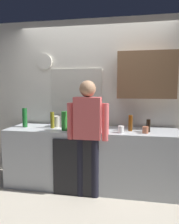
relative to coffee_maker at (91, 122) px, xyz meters
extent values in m
plane|color=beige|center=(-0.03, -0.11, -1.03)|extent=(8.00, 8.00, 0.00)
cube|color=#B2B7BC|center=(-0.03, 0.19, -0.59)|extent=(2.57, 0.64, 0.89)
cube|color=black|center=(-0.23, -0.14, -0.63)|extent=(0.56, 0.02, 0.80)
cube|color=silver|center=(-0.03, 0.62, 0.27)|extent=(4.17, 0.10, 2.60)
cube|color=beige|center=(-0.35, 0.56, 0.40)|extent=(0.86, 0.02, 0.76)
cube|color=#8CA5C6|center=(-0.35, 0.57, 0.40)|extent=(0.80, 0.02, 0.70)
cube|color=brown|center=(0.76, 0.41, 0.65)|extent=(0.84, 0.32, 0.68)
cylinder|color=silver|center=(-0.89, 0.55, 0.90)|extent=(0.26, 0.03, 0.26)
cube|color=black|center=(0.00, -0.03, -0.13)|extent=(0.20, 0.20, 0.03)
cube|color=black|center=(0.00, 0.03, 0.02)|extent=(0.18, 0.08, 0.28)
cylinder|color=black|center=(0.00, -0.06, -0.06)|extent=(0.11, 0.11, 0.11)
cylinder|color=black|center=(0.00, -0.03, 0.17)|extent=(0.17, 0.17, 0.03)
cylinder|color=olive|center=(-0.63, 0.18, -0.02)|extent=(0.06, 0.06, 0.25)
cylinder|color=#2D8C33|center=(-0.39, 0.04, -0.01)|extent=(0.09, 0.09, 0.28)
cylinder|color=brown|center=(0.54, 0.17, -0.03)|extent=(0.06, 0.06, 0.23)
cylinder|color=#195923|center=(-1.09, 0.18, 0.00)|extent=(0.07, 0.07, 0.30)
cylinder|color=black|center=(0.79, 0.14, -0.06)|extent=(0.06, 0.06, 0.18)
cylinder|color=#B26647|center=(0.75, 0.05, -0.10)|extent=(0.08, 0.08, 0.09)
cylinder|color=#3351B2|center=(0.00, 0.17, -0.10)|extent=(0.08, 0.08, 0.10)
cylinder|color=white|center=(0.41, 0.02, -0.10)|extent=(0.08, 0.08, 0.09)
cylinder|color=silver|center=(-0.59, 0.31, -0.06)|extent=(0.14, 0.14, 0.17)
cylinder|color=black|center=(-0.13, -0.11, -0.62)|extent=(0.12, 0.12, 0.82)
cylinder|color=black|center=(0.07, -0.11, -0.62)|extent=(0.12, 0.12, 0.82)
cube|color=#D85959|center=(-0.03, -0.11, 0.07)|extent=(0.36, 0.20, 0.56)
sphere|color=#A57A59|center=(-0.03, -0.11, 0.46)|extent=(0.22, 0.22, 0.22)
cylinder|color=#D85959|center=(-0.27, -0.11, 0.02)|extent=(0.09, 0.09, 0.50)
cylinder|color=#D85959|center=(0.21, -0.11, 0.02)|extent=(0.09, 0.09, 0.50)
camera|label=1|loc=(0.50, -2.87, 0.47)|focal=33.87mm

